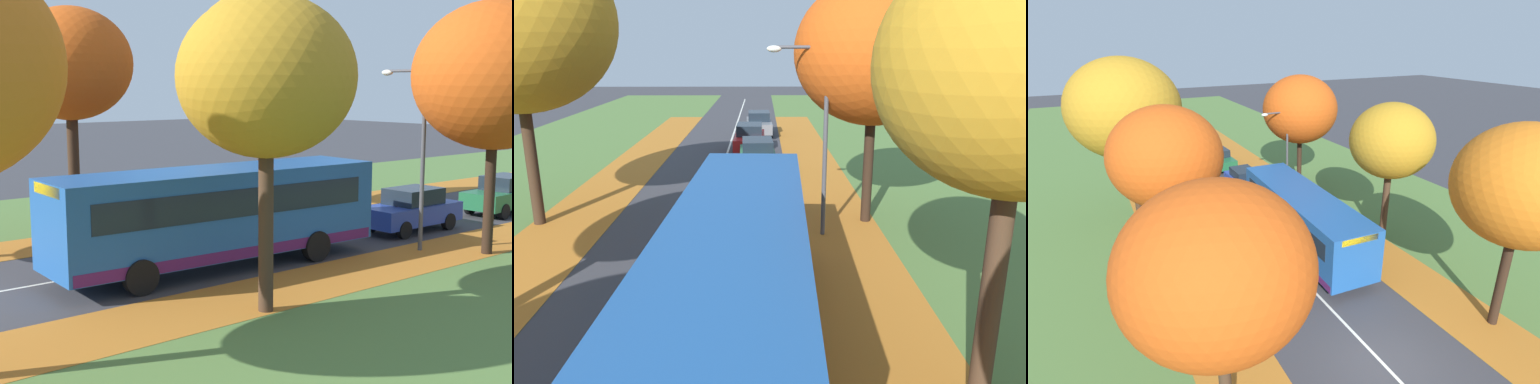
% 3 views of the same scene
% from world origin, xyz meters
% --- Properties ---
extents(leaf_litter_left, '(2.80, 60.00, 0.00)m').
position_xyz_m(leaf_litter_left, '(-4.60, 14.00, 0.01)').
color(leaf_litter_left, '#B26B23').
rests_on(leaf_litter_left, grass_verge_left).
extents(grass_verge_right, '(12.00, 90.00, 0.01)m').
position_xyz_m(grass_verge_right, '(9.20, 20.00, 0.00)').
color(grass_verge_right, '#517538').
rests_on(grass_verge_right, ground).
extents(leaf_litter_right, '(2.80, 60.00, 0.00)m').
position_xyz_m(leaf_litter_right, '(4.60, 14.00, 0.01)').
color(leaf_litter_right, '#B26B23').
rests_on(leaf_litter_right, grass_verge_right).
extents(road_centre_line, '(0.12, 80.00, 0.01)m').
position_xyz_m(road_centre_line, '(0.00, 20.00, 0.00)').
color(road_centre_line, silver).
rests_on(road_centre_line, ground).
extents(tree_right_near, '(4.22, 4.22, 7.52)m').
position_xyz_m(tree_right_near, '(5.72, 7.11, 5.60)').
color(tree_right_near, '#422D1E').
rests_on(tree_right_near, ground).
extents(tree_right_mid, '(5.20, 5.20, 8.08)m').
position_xyz_m(tree_right_mid, '(5.66, 16.52, 5.72)').
color(tree_right_mid, black).
rests_on(tree_right_mid, ground).
extents(streetlamp_right, '(1.89, 0.28, 6.00)m').
position_xyz_m(streetlamp_right, '(3.67, 15.21, 3.74)').
color(streetlamp_right, '#47474C').
rests_on(streetlamp_right, ground).
extents(bus, '(2.95, 10.49, 2.98)m').
position_xyz_m(bus, '(1.58, 8.68, 1.70)').
color(bus, '#1E5199').
rests_on(bus, ground).
extents(car_blue_lead, '(1.79, 4.20, 1.62)m').
position_xyz_m(car_blue_lead, '(1.73, 17.55, 0.81)').
color(car_blue_lead, '#233D9E').
rests_on(car_blue_lead, ground).
extents(car_green_following, '(1.91, 4.26, 1.62)m').
position_xyz_m(car_green_following, '(1.81, 23.67, 0.81)').
color(car_green_following, '#1E6038').
rests_on(car_green_following, ground).
extents(car_red_third_in_line, '(1.81, 4.22, 1.62)m').
position_xyz_m(car_red_third_in_line, '(1.30, 28.73, 0.81)').
color(car_red_third_in_line, '#B21919').
rests_on(car_red_third_in_line, ground).
extents(car_grey_fourth_in_line, '(1.88, 4.25, 1.62)m').
position_xyz_m(car_grey_fourth_in_line, '(1.81, 34.62, 0.81)').
color(car_grey_fourth_in_line, slate).
rests_on(car_grey_fourth_in_line, ground).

